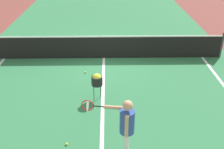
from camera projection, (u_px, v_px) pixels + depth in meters
ground_plane at (104, 58)px, 11.03m from camera, size 60.00×60.00×0.00m
court_surface_inbounds at (104, 58)px, 11.03m from camera, size 10.62×24.40×0.00m
line_center_service at (103, 101)px, 8.20m from camera, size 0.10×6.40×0.01m
net at (104, 47)px, 10.80m from camera, size 9.74×0.09×1.07m
player_near at (126, 124)px, 5.66m from camera, size 1.15×0.62×1.58m
ball_hopper at (97, 80)px, 8.00m from camera, size 0.34×0.34×0.87m
tennis_ball_mid_court at (67, 144)px, 6.48m from camera, size 0.07×0.07×0.07m
tennis_ball_near_net at (85, 72)px, 9.82m from camera, size 0.07×0.07×0.07m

